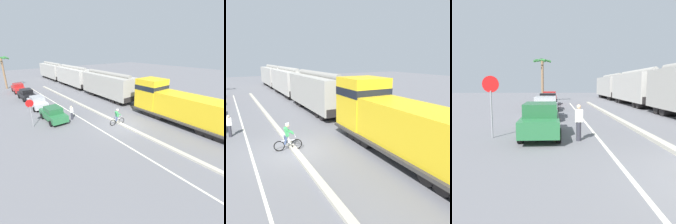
{
  "view_description": "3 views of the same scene",
  "coord_description": "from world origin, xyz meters",
  "views": [
    {
      "loc": [
        -11.2,
        -12.53,
        7.61
      ],
      "look_at": [
        0.08,
        1.56,
        0.94
      ],
      "focal_mm": 28.0,
      "sensor_mm": 36.0,
      "label": 1
    },
    {
      "loc": [
        -3.29,
        -12.21,
        5.5
      ],
      "look_at": [
        3.03,
        0.01,
        2.08
      ],
      "focal_mm": 35.0,
      "sensor_mm": 36.0,
      "label": 2
    },
    {
      "loc": [
        -4.42,
        -4.98,
        2.49
      ],
      "look_at": [
        -3.85,
        8.21,
        0.81
      ],
      "focal_mm": 35.0,
      "sensor_mm": 36.0,
      "label": 3
    }
  ],
  "objects": [
    {
      "name": "ground_plane",
      "position": [
        0.0,
        0.0,
        0.0
      ],
      "size": [
        120.0,
        120.0,
        0.0
      ],
      "primitive_type": "plane",
      "color": "slate"
    },
    {
      "name": "median_curb",
      "position": [
        0.0,
        6.0,
        0.08
      ],
      "size": [
        0.36,
        36.0,
        0.16
      ],
      "primitive_type": "cube",
      "color": "#B2AD9E",
      "rests_on": "ground"
    },
    {
      "name": "lane_stripe",
      "position": [
        -2.4,
        6.0,
        0.0
      ],
      "size": [
        0.14,
        36.0,
        0.01
      ],
      "primitive_type": "cube",
      "color": "silver",
      "rests_on": "ground"
    },
    {
      "name": "locomotive",
      "position": [
        5.22,
        -3.12,
        1.8
      ],
      "size": [
        3.1,
        11.61,
        4.2
      ],
      "color": "gold",
      "rests_on": "ground"
    },
    {
      "name": "hopper_car_lead",
      "position": [
        5.22,
        9.04,
        2.08
      ],
      "size": [
        2.9,
        10.6,
        4.18
      ],
      "color": "#A19F97",
      "rests_on": "ground"
    },
    {
      "name": "hopper_car_middle",
      "position": [
        5.22,
        20.64,
        2.08
      ],
      "size": [
        2.9,
        10.6,
        4.18
      ],
      "color": "#B1AFA7",
      "rests_on": "ground"
    },
    {
      "name": "hopper_car_trailing",
      "position": [
        5.22,
        32.24,
        2.08
      ],
      "size": [
        2.9,
        10.6,
        4.18
      ],
      "color": "#ABA8A1",
      "rests_on": "ground"
    },
    {
      "name": "cyclist",
      "position": [
        -0.31,
        0.23,
        0.82
      ],
      "size": [
        1.7,
        0.53,
        1.71
      ],
      "color": "black",
      "rests_on": "ground"
    },
    {
      "name": "pedestrian_by_cars",
      "position": [
        -3.36,
        4.46,
        0.85
      ],
      "size": [
        0.34,
        0.22,
        1.62
      ],
      "color": "#33333D",
      "rests_on": "ground"
    }
  ]
}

